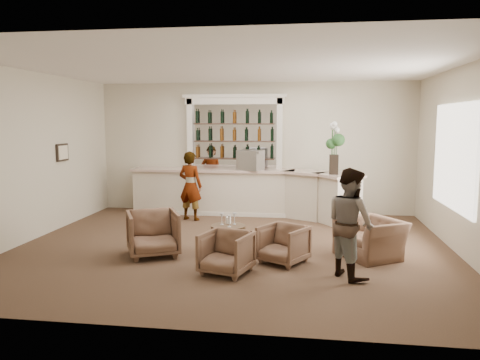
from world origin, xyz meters
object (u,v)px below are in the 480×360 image
bar_counter (245,192)px  cocktail_table (228,239)px  armchair_left (153,233)px  armchair_center (226,253)px  guest (350,223)px  sommelier (190,186)px  armchair_far (370,238)px  flower_vase (334,145)px  armchair_right (283,244)px  espresso_machine (251,160)px

bar_counter → cocktail_table: (0.14, -3.36, -0.32)m
armchair_left → armchair_center: 1.62m
guest → sommelier: bearing=11.2°
armchair_far → flower_vase: 3.04m
armchair_left → flower_vase: size_ratio=0.74×
armchair_left → armchair_far: size_ratio=0.85×
bar_counter → armchair_right: bearing=-73.4°
guest → flower_vase: bearing=-30.9°
flower_vase → espresso_machine: bearing=162.9°
bar_counter → flower_vase: 2.52m
cocktail_table → espresso_machine: size_ratio=1.12×
guest → armchair_far: (0.45, 1.08, -0.49)m
espresso_machine → armchair_left: bearing=-88.5°
bar_counter → armchair_left: 3.89m
cocktail_table → flower_vase: flower_vase is taller
armchair_far → armchair_right: bearing=-102.1°
armchair_right → flower_vase: size_ratio=0.60×
sommelier → armchair_left: (0.08, -2.99, -0.42)m
espresso_machine → armchair_far: bearing=-31.9°
guest → armchair_center: size_ratio=2.30×
armchair_left → espresso_machine: 4.00m
bar_counter → armchair_right: size_ratio=8.19×
cocktail_table → guest: size_ratio=0.38×
sommelier → armchair_right: 3.92m
bar_counter → espresso_machine: size_ratio=10.33×
cocktail_table → espresso_machine: 3.50m
bar_counter → sommelier: (-1.21, -0.73, 0.24)m
cocktail_table → armchair_right: (1.00, -0.47, 0.07)m
armchair_far → espresso_machine: bearing=-175.4°
bar_counter → armchair_left: bearing=-106.8°
bar_counter → cocktail_table: 3.38m
espresso_machine → bar_counter: bearing=-180.0°
armchair_center → armchair_right: bearing=55.2°
armchair_left → armchair_right: size_ratio=1.24×
espresso_machine → sommelier: bearing=-132.8°
armchair_left → armchair_center: bearing=-54.3°
armchair_center → armchair_left: bearing=168.9°
sommelier → armchair_left: 3.02m
guest → armchair_center: 1.93m
bar_counter → armchair_far: (2.61, -3.26, -0.24)m
cocktail_table → espresso_machine: (-0.01, 3.31, 1.13)m
armchair_center → sommelier: bearing=129.0°
armchair_far → bar_counter: bearing=-174.3°
armchair_left → armchair_far: 3.76m
bar_counter → sommelier: size_ratio=3.51×
bar_counter → flower_vase: size_ratio=4.89×
guest → armchair_center: guest is taller
armchair_left → flower_vase: (3.23, 3.06, 1.40)m
armchair_left → espresso_machine: espresso_machine is taller
cocktail_table → armchair_left: (-1.27, -0.36, 0.14)m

